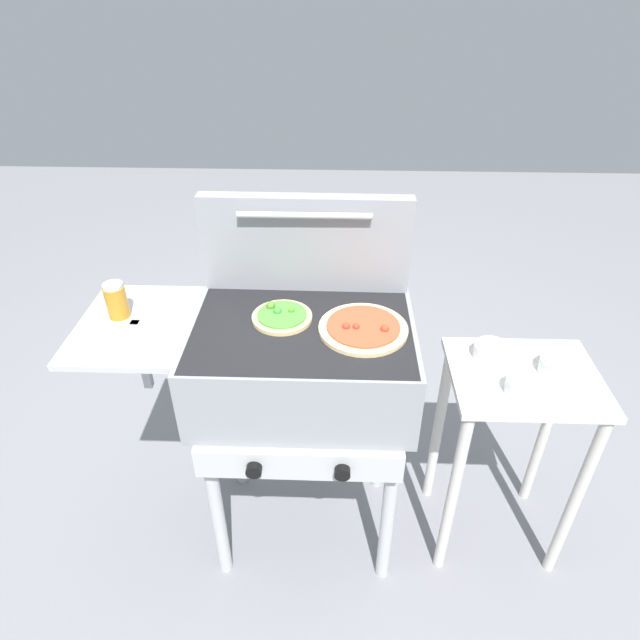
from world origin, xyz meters
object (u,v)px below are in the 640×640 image
Objects in this scene: prep_table at (512,425)px; topping_bowl_near at (560,367)px; sauce_jar at (116,300)px; topping_bowl_far at (491,352)px; grill at (298,366)px; pizza_pepperoni at (363,328)px; topping_bowl_middle at (524,388)px; pizza_veggie at (282,316)px.

topping_bowl_near reaches higher than prep_table.
sauce_jar is 0.99× the size of topping_bowl_far.
sauce_jar reaches higher than grill.
sauce_jar is 0.90× the size of topping_bowl_near.
pizza_pepperoni is at bearing -166.47° from topping_bowl_far.
topping_bowl_near is at bearing -0.85° from sauce_jar.
sauce_jar is at bearing -177.55° from topping_bowl_far.
topping_bowl_middle is at bearing -144.18° from topping_bowl_near.
prep_table is at bearing 0.37° from grill.
pizza_veggie is at bearing 178.52° from topping_bowl_near.
prep_table is 0.25m from topping_bowl_near.
topping_bowl_middle is at bearing -5.60° from sauce_jar.
pizza_veggie is at bearing 177.42° from prep_table.
grill is 8.92× the size of topping_bowl_far.
topping_bowl_middle is at bearing -9.53° from pizza_veggie.
sauce_jar is at bearing 174.40° from topping_bowl_middle.
grill is 8.04× the size of topping_bowl_near.
pizza_veggie is 0.24m from pizza_pepperoni.
grill reaches higher than topping_bowl_middle.
topping_bowl_near is 1.15× the size of topping_bowl_middle.
topping_bowl_far is at bearing 138.35° from prep_table.
topping_bowl_near is 0.20m from topping_bowl_far.
grill is 8.97× the size of sauce_jar.
prep_table is at bearing 68.42° from topping_bowl_middle.
topping_bowl_near is at bearing 1.18° from grill.
pizza_veggie is at bearing -175.91° from topping_bowl_far.
pizza_veggie reaches higher than grill.
grill is at bearing -179.63° from prep_table.
pizza_pepperoni reaches higher than topping_bowl_near.
sauce_jar reaches higher than topping_bowl_near.
prep_table is (1.19, -0.03, -0.42)m from sauce_jar.
topping_bowl_far is (-0.19, 0.07, -0.00)m from topping_bowl_near.
prep_table is 6.87× the size of topping_bowl_far.
topping_bowl_near is (0.59, 0.03, -0.15)m from pizza_pepperoni.
sauce_jar is at bearing 176.13° from grill.
prep_table is (0.67, 0.00, -0.23)m from grill.
sauce_jar is 1.03× the size of topping_bowl_middle.
sauce_jar is 1.27m from prep_table.
pizza_veggie is at bearing 142.10° from grill.
grill is at bearing 173.01° from topping_bowl_middle.
pizza_pepperoni is 2.33× the size of sauce_jar.
pizza_veggie is 1.45× the size of topping_bowl_near.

